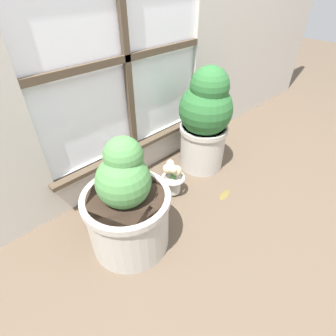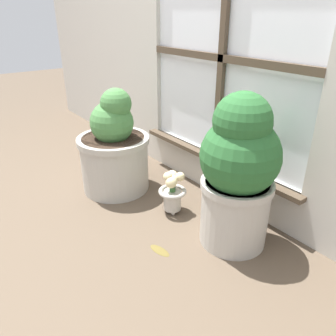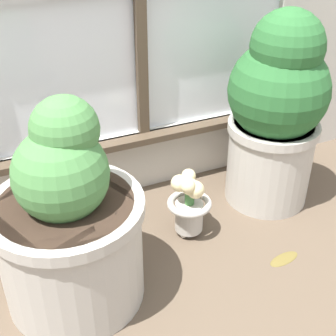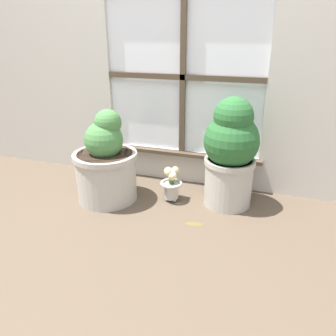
{
  "view_description": "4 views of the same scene",
  "coord_description": "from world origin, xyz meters",
  "views": [
    {
      "loc": [
        -0.82,
        -0.52,
        1.12
      ],
      "look_at": [
        -0.03,
        0.31,
        0.24
      ],
      "focal_mm": 28.0,
      "sensor_mm": 36.0,
      "label": 1
    },
    {
      "loc": [
        1.18,
        -0.57,
        0.95
      ],
      "look_at": [
        0.01,
        0.31,
        0.25
      ],
      "focal_mm": 35.0,
      "sensor_mm": 36.0,
      "label": 2
    },
    {
      "loc": [
        -0.52,
        -0.75,
        1.02
      ],
      "look_at": [
        -0.04,
        0.35,
        0.26
      ],
      "focal_mm": 50.0,
      "sensor_mm": 36.0,
      "label": 3
    },
    {
      "loc": [
        0.61,
        -1.49,
        1.02
      ],
      "look_at": [
        0.01,
        0.31,
        0.23
      ],
      "focal_mm": 35.0,
      "sensor_mm": 36.0,
      "label": 4
    }
  ],
  "objects": [
    {
      "name": "ground_plane",
      "position": [
        0.0,
        0.0,
        0.0
      ],
      "size": [
        10.0,
        10.0,
        0.0
      ],
      "primitive_type": "plane",
      "color": "brown"
    },
    {
      "name": "potted_plant_left",
      "position": [
        -0.38,
        0.22,
        0.24
      ],
      "size": [
        0.4,
        0.4,
        0.59
      ],
      "color": "#B7B2A8",
      "rests_on": "ground_plane"
    },
    {
      "name": "potted_plant_right",
      "position": [
        0.38,
        0.4,
        0.35
      ],
      "size": [
        0.33,
        0.33,
        0.69
      ],
      "color": "#B7B2A8",
      "rests_on": "ground_plane"
    },
    {
      "name": "flower_vase",
      "position": [
        0.03,
        0.33,
        0.12
      ],
      "size": [
        0.14,
        0.14,
        0.23
      ],
      "color": "#BCB7AD",
      "rests_on": "ground_plane"
    },
    {
      "name": "fallen_leaf",
      "position": [
        0.24,
        0.09,
        0.0
      ],
      "size": [
        0.12,
        0.06,
        0.01
      ],
      "color": "brown",
      "rests_on": "ground_plane"
    }
  ]
}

